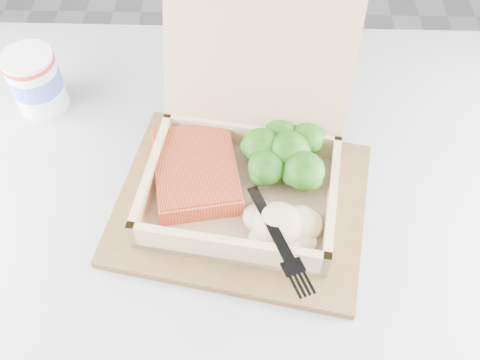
{
  "coord_description": "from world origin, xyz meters",
  "views": [
    {
      "loc": [
        -0.56,
        -0.57,
        1.34
      ],
      "look_at": [
        -0.57,
        -0.17,
        0.79
      ],
      "focal_mm": 40.0,
      "sensor_mm": 36.0,
      "label": 1
    }
  ],
  "objects_px": {
    "takeout_container": "(246,148)",
    "paper_cup": "(35,80)",
    "cafe_table": "(231,298)",
    "serving_tray": "(241,203)"
  },
  "relations": [
    {
      "from": "cafe_table",
      "to": "serving_tray",
      "type": "distance_m",
      "value": 0.2
    },
    {
      "from": "cafe_table",
      "to": "serving_tray",
      "type": "relative_size",
      "value": 2.64
    },
    {
      "from": "cafe_table",
      "to": "takeout_container",
      "type": "relative_size",
      "value": 2.88
    },
    {
      "from": "paper_cup",
      "to": "cafe_table",
      "type": "bearing_deg",
      "value": -38.13
    },
    {
      "from": "serving_tray",
      "to": "paper_cup",
      "type": "relative_size",
      "value": 3.35
    },
    {
      "from": "takeout_container",
      "to": "paper_cup",
      "type": "bearing_deg",
      "value": 165.02
    },
    {
      "from": "cafe_table",
      "to": "paper_cup",
      "type": "bearing_deg",
      "value": 141.87
    },
    {
      "from": "cafe_table",
      "to": "serving_tray",
      "type": "xyz_separation_m",
      "value": [
        0.02,
        0.05,
        0.2
      ]
    },
    {
      "from": "serving_tray",
      "to": "takeout_container",
      "type": "distance_m",
      "value": 0.08
    },
    {
      "from": "takeout_container",
      "to": "paper_cup",
      "type": "height_order",
      "value": "takeout_container"
    }
  ]
}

